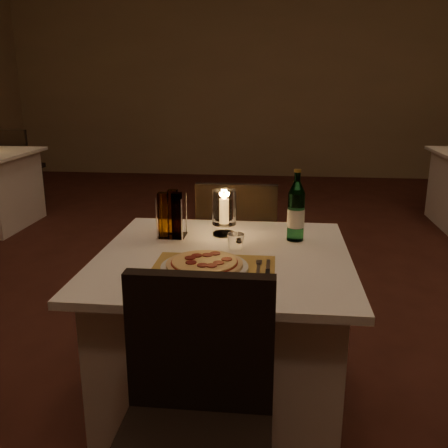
# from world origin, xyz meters

# --- Properties ---
(floor) EXTENTS (8.00, 10.00, 0.02)m
(floor) POSITION_xyz_m (0.00, 0.00, -0.01)
(floor) COLOR #471F17
(floor) RESTS_ON ground
(wall_back) EXTENTS (8.00, 0.02, 3.00)m
(wall_back) POSITION_xyz_m (0.00, 5.01, 1.50)
(wall_back) COLOR #917754
(wall_back) RESTS_ON ground
(main_table) EXTENTS (1.00, 1.00, 0.74)m
(main_table) POSITION_xyz_m (-0.19, -0.75, 0.37)
(main_table) COLOR white
(main_table) RESTS_ON ground
(chair_near) EXTENTS (0.42, 0.42, 0.90)m
(chair_near) POSITION_xyz_m (-0.19, -1.46, 0.55)
(chair_near) COLOR black
(chair_near) RESTS_ON ground
(chair_far) EXTENTS (0.42, 0.42, 0.90)m
(chair_far) POSITION_xyz_m (-0.19, -0.03, 0.55)
(chair_far) COLOR black
(chair_far) RESTS_ON ground
(placemat) EXTENTS (0.45, 0.34, 0.00)m
(placemat) POSITION_xyz_m (-0.21, -0.93, 0.74)
(placemat) COLOR #AC873B
(placemat) RESTS_ON main_table
(plate) EXTENTS (0.32, 0.32, 0.01)m
(plate) POSITION_xyz_m (-0.24, -0.93, 0.75)
(plate) COLOR white
(plate) RESTS_ON placemat
(pizza) EXTENTS (0.28, 0.28, 0.02)m
(pizza) POSITION_xyz_m (-0.24, -0.93, 0.77)
(pizza) COLOR #D8B77F
(pizza) RESTS_ON plate
(fork) EXTENTS (0.02, 0.18, 0.00)m
(fork) POSITION_xyz_m (-0.05, -0.89, 0.75)
(fork) COLOR silver
(fork) RESTS_ON placemat
(knife) EXTENTS (0.02, 0.22, 0.01)m
(knife) POSITION_xyz_m (-0.01, -0.96, 0.75)
(knife) COLOR black
(knife) RESTS_ON placemat
(tumbler) EXTENTS (0.07, 0.07, 0.07)m
(tumbler) POSITION_xyz_m (-0.15, -0.70, 0.77)
(tumbler) COLOR white
(tumbler) RESTS_ON main_table
(water_bottle) EXTENTS (0.07, 0.07, 0.31)m
(water_bottle) POSITION_xyz_m (0.09, -0.53, 0.86)
(water_bottle) COLOR #58A573
(water_bottle) RESTS_ON main_table
(hurricane_candle) EXTENTS (0.11, 0.11, 0.20)m
(hurricane_candle) POSITION_xyz_m (-0.22, -0.49, 0.86)
(hurricane_candle) COLOR white
(hurricane_candle) RESTS_ON main_table
(cruet_caddy) EXTENTS (0.12, 0.12, 0.21)m
(cruet_caddy) POSITION_xyz_m (-0.44, -0.55, 0.84)
(cruet_caddy) COLOR white
(cruet_caddy) RESTS_ON main_table
(neighbor_chair_lb) EXTENTS (0.42, 0.42, 0.90)m
(neighbor_chair_lb) POSITION_xyz_m (-2.90, 2.64, 0.55)
(neighbor_chair_lb) COLOR black
(neighbor_chair_lb) RESTS_ON ground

